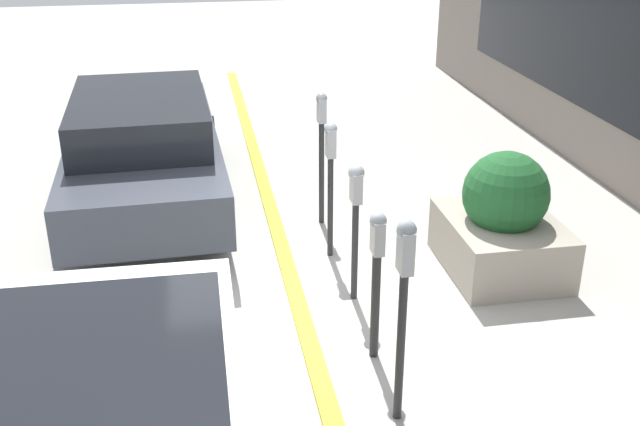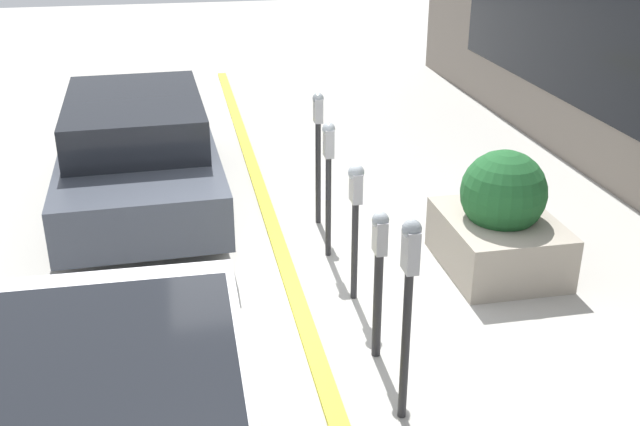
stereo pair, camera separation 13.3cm
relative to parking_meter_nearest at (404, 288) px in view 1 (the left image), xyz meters
The scene contains 9 objects.
ground_plane 2.14m from the parking_meter_nearest, 13.22° to the left, with size 40.00×40.00×0.00m, color #ADAAA3.
curb_strip 2.15m from the parking_meter_nearest, 15.64° to the left, with size 19.00×0.16×0.04m.
parking_meter_nearest is the anchor object (origin of this frame).
parking_meter_second 0.85m from the parking_meter_nearest, ahead, with size 0.16×0.14×1.34m.
parking_meter_middle 1.80m from the parking_meter_nearest, ahead, with size 0.18×0.15×1.38m.
parking_meter_fourth 2.73m from the parking_meter_nearest, ahead, with size 0.16×0.13×1.49m.
parking_meter_farthest 3.59m from the parking_meter_nearest, ahead, with size 0.15×0.13×1.58m.
planter_box 2.76m from the parking_meter_nearest, 38.39° to the right, with size 1.37×1.11×1.28m.
parked_car_middle 5.04m from the parking_meter_nearest, 23.31° to the left, with size 4.71×1.93×1.40m.
Camera 1 is at (-6.16, 0.95, 3.71)m, focal length 42.00 mm.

